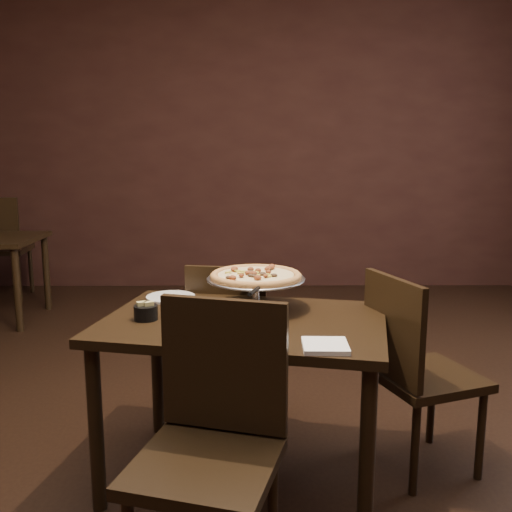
{
  "coord_description": "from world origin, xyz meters",
  "views": [
    {
      "loc": [
        0.1,
        -2.25,
        1.38
      ],
      "look_at": [
        0.11,
        0.03,
        0.96
      ],
      "focal_mm": 40.0,
      "sensor_mm": 36.0,
      "label": 1
    }
  ],
  "objects": [
    {
      "name": "room",
      "position": [
        0.06,
        0.03,
        1.4
      ],
      "size": [
        6.04,
        7.04,
        2.84
      ],
      "color": "black",
      "rests_on": "ground"
    },
    {
      "name": "dining_table",
      "position": [
        0.06,
        -0.02,
        0.61
      ],
      "size": [
        1.26,
        0.97,
        0.71
      ],
      "rotation": [
        0.0,
        0.0,
        -0.2
      ],
      "color": "black",
      "rests_on": "ground"
    },
    {
      "name": "chair_far",
      "position": [
        -0.01,
        0.5,
        0.46
      ],
      "size": [
        0.45,
        0.45,
        0.84
      ],
      "rotation": [
        0.0,
        0.0,
        2.98
      ],
      "color": "black",
      "rests_on": "ground"
    },
    {
      "name": "chair_near",
      "position": [
        -0.03,
        -0.6,
        0.5
      ],
      "size": [
        0.52,
        0.52,
        0.91
      ],
      "rotation": [
        0.0,
        0.0,
        -0.27
      ],
      "color": "black",
      "rests_on": "ground"
    },
    {
      "name": "parmesan_shaker",
      "position": [
        -0.11,
        -0.19,
        0.76
      ],
      "size": [
        0.06,
        0.06,
        0.11
      ],
      "color": "#F2EBBC",
      "rests_on": "dining_table"
    },
    {
      "name": "napkin_stack",
      "position": [
        0.35,
        -0.37,
        0.72
      ],
      "size": [
        0.16,
        0.16,
        0.02
      ],
      "primitive_type": "cube",
      "rotation": [
        0.0,
        0.0,
        -0.02
      ],
      "color": "white",
      "rests_on": "dining_table"
    },
    {
      "name": "pepper_flake_shaker",
      "position": [
        -0.14,
        -0.21,
        0.76
      ],
      "size": [
        0.07,
        0.07,
        0.12
      ],
      "color": "maroon",
      "rests_on": "dining_table"
    },
    {
      "name": "serving_spatula",
      "position": [
        0.11,
        -0.12,
        0.84
      ],
      "size": [
        0.14,
        0.14,
        0.02
      ],
      "rotation": [
        0.0,
        0.0,
        -0.3
      ],
      "color": "#BBBBC2",
      "rests_on": "pizza_stand"
    },
    {
      "name": "packet_caddy",
      "position": [
        -0.33,
        -0.03,
        0.74
      ],
      "size": [
        0.1,
        0.1,
        0.07
      ],
      "rotation": [
        0.0,
        0.0,
        0.44
      ],
      "color": "black",
      "rests_on": "dining_table"
    },
    {
      "name": "chair_side",
      "position": [
        0.79,
        0.04,
        0.48
      ],
      "size": [
        0.52,
        0.52,
        0.87
      ],
      "rotation": [
        0.0,
        0.0,
        1.92
      ],
      "color": "black",
      "rests_on": "ground"
    },
    {
      "name": "pizza_stand",
      "position": [
        0.11,
        0.13,
        0.85
      ],
      "size": [
        0.42,
        0.42,
        0.17
      ],
      "color": "#BBBBC2",
      "rests_on": "dining_table"
    },
    {
      "name": "plate_left",
      "position": [
        -0.28,
        0.31,
        0.71
      ],
      "size": [
        0.22,
        0.22,
        0.01
      ],
      "primitive_type": "cylinder",
      "color": "silver",
      "rests_on": "dining_table"
    },
    {
      "name": "plate_near",
      "position": [
        0.09,
        -0.3,
        0.71
      ],
      "size": [
        0.26,
        0.26,
        0.01
      ],
      "primitive_type": "cylinder",
      "color": "silver",
      "rests_on": "dining_table"
    },
    {
      "name": "bg_chair_far",
      "position": [
        -2.24,
        2.95,
        0.53
      ],
      "size": [
        0.49,
        0.49,
        0.97
      ],
      "rotation": [
        0.0,
        0.0,
        3.22
      ],
      "color": "black",
      "rests_on": "ground"
    }
  ]
}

